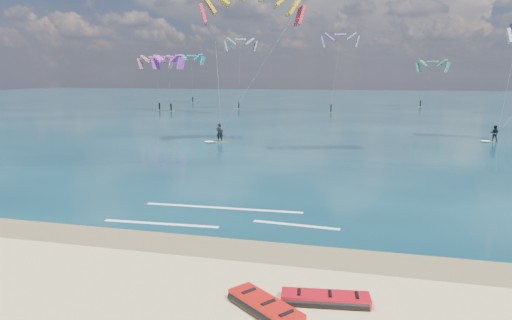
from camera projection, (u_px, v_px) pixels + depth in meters
The scene contains 8 objects.
ground at pixel (305, 133), 54.00m from camera, with size 320.00×320.00×0.00m, color tan.
wet_sand_strip at pixel (181, 243), 18.68m from camera, with size 320.00×2.40×0.01m, color brown.
sea at pixel (339, 102), 115.09m from camera, with size 320.00×200.00×0.04m, color #092232.
packed_kite_left at pixel (325, 304), 13.75m from camera, with size 2.84×1.01×0.37m, color #BB0A16, non-canonical shape.
packed_kite_mid at pixel (265, 313), 13.21m from camera, with size 2.80×1.18×0.43m, color red, non-canonical shape.
kitesurfer_main at pixel (236, 63), 41.91m from camera, with size 12.49×7.91×15.29m.
shoreline_foam at pixel (220, 216), 22.13m from camera, with size 10.86×3.64×0.01m.
distant_kites at pixel (290, 81), 86.98m from camera, with size 74.23×29.00×13.61m.
Camera 1 is at (7.24, -13.49, 6.78)m, focal length 32.00 mm.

